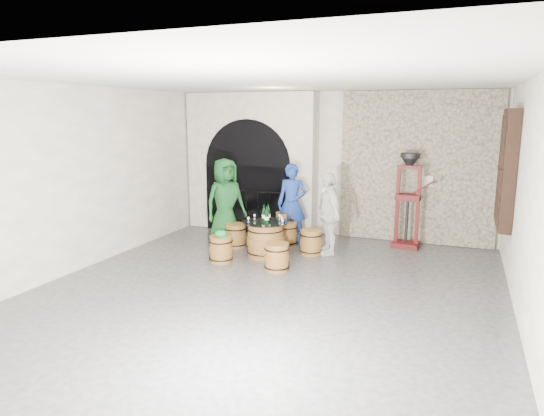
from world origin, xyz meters
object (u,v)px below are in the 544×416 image
at_px(person_blue, 292,204).
at_px(wine_bottle_right, 268,214).
at_px(person_green, 226,202).
at_px(wine_bottle_center, 267,217).
at_px(barrel_stool_left, 236,236).
at_px(person_white, 328,214).
at_px(barrel_stool_right, 311,242).
at_px(barrel_stool_far, 287,234).
at_px(corking_press, 408,193).
at_px(barrel_stool_near_left, 221,249).
at_px(side_barrel, 286,227).
at_px(barrel_stool_near_right, 277,257).
at_px(wine_bottle_left, 264,215).
at_px(barrel_table, 266,239).

height_order(person_blue, wine_bottle_right, person_blue).
height_order(person_green, wine_bottle_center, person_green).
distance_m(barrel_stool_left, person_blue, 1.36).
xyz_separation_m(person_blue, wine_bottle_center, (-0.07, -1.22, -0.04)).
xyz_separation_m(barrel_stool_left, wine_bottle_right, (0.83, -0.26, 0.57)).
distance_m(person_white, wine_bottle_right, 1.17).
bearing_deg(barrel_stool_right, barrel_stool_far, 146.50).
distance_m(barrel_stool_left, barrel_stool_right, 1.60).
bearing_deg(person_blue, barrel_stool_right, -52.13).
bearing_deg(wine_bottle_right, person_white, 25.88).
distance_m(barrel_stool_far, barrel_stool_right, 0.79).
xyz_separation_m(wine_bottle_center, corking_press, (2.37, 1.81, 0.32)).
xyz_separation_m(barrel_stool_far, barrel_stool_near_left, (-0.75, -1.54, 0.00)).
height_order(wine_bottle_center, side_barrel, wine_bottle_center).
bearing_deg(person_green, person_white, -53.36).
height_order(wine_bottle_right, corking_press, corking_press).
height_order(barrel_stool_left, barrel_stool_near_right, same).
xyz_separation_m(barrel_stool_left, barrel_stool_right, (1.60, 0.08, 0.00)).
xyz_separation_m(barrel_stool_left, wine_bottle_left, (0.78, -0.35, 0.57)).
bearing_deg(barrel_stool_near_left, person_blue, 66.18).
bearing_deg(barrel_stool_right, barrel_table, -149.61).
height_order(barrel_stool_far, barrel_stool_right, same).
distance_m(barrel_stool_near_left, corking_press, 3.96).
distance_m(person_green, wine_bottle_center, 1.34).
bearing_deg(person_green, wine_bottle_center, -84.20).
relative_size(barrel_stool_near_right, wine_bottle_center, 1.52).
xyz_separation_m(barrel_table, person_white, (1.06, 0.62, 0.47)).
xyz_separation_m(barrel_stool_right, barrel_stool_near_right, (-0.26, -1.19, 0.00)).
bearing_deg(barrel_stool_near_left, barrel_stool_near_right, -4.66).
xyz_separation_m(barrel_stool_right, person_green, (-1.89, 0.05, 0.66)).
distance_m(barrel_stool_near_right, person_green, 2.15).
xyz_separation_m(barrel_stool_far, wine_bottle_right, (-0.10, -0.78, 0.57)).
distance_m(barrel_stool_far, barrel_stool_near_right, 1.68).
bearing_deg(barrel_table, person_green, 155.40).
bearing_deg(person_white, wine_bottle_right, -100.33).
relative_size(barrel_stool_right, side_barrel, 0.78).
height_order(barrel_stool_near_left, wine_bottle_left, wine_bottle_left).
bearing_deg(barrel_stool_near_right, person_white, 68.19).
xyz_separation_m(wine_bottle_left, side_barrel, (0.03, 1.17, -0.50)).
relative_size(barrel_stool_far, wine_bottle_left, 1.52).
distance_m(barrel_stool_left, corking_press, 3.63).
xyz_separation_m(barrel_stool_right, wine_bottle_left, (-0.82, -0.43, 0.57)).
bearing_deg(barrel_stool_right, person_blue, 134.04).
xyz_separation_m(barrel_stool_near_left, wine_bottle_right, (0.64, 0.76, 0.57)).
height_order(barrel_stool_near_left, side_barrel, side_barrel).
relative_size(barrel_stool_far, person_white, 0.31).
distance_m(barrel_stool_near_right, wine_bottle_center, 0.95).
distance_m(wine_bottle_center, side_barrel, 1.40).
relative_size(barrel_stool_near_left, wine_bottle_right, 1.52).
relative_size(person_green, corking_press, 0.94).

